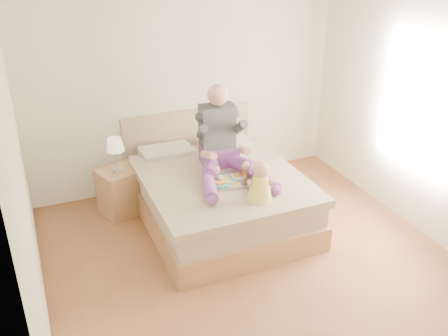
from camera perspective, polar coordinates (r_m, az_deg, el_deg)
name	(u,v)px	position (r m, az deg, el deg)	size (l,w,h in m)	color
room	(269,126)	(4.42, 5.20, 4.76)	(4.02, 4.22, 2.71)	brown
bed	(216,192)	(5.78, -0.90, -2.79)	(1.70, 2.18, 1.00)	#9A6C48
nightstand	(121,191)	(6.01, -11.68, -2.62)	(0.56, 0.53, 0.55)	#9A6C48
lamp	(115,147)	(5.72, -12.33, 2.40)	(0.20, 0.20, 0.41)	#AFB2B6
adult	(223,146)	(5.56, -0.17, 2.59)	(0.81, 1.19, 0.96)	#713585
tray	(229,180)	(5.36, 0.55, -1.32)	(0.52, 0.43, 0.14)	#AFB2B6
baby	(260,184)	(4.99, 4.12, -1.80)	(0.28, 0.39, 0.43)	#F8DE4E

